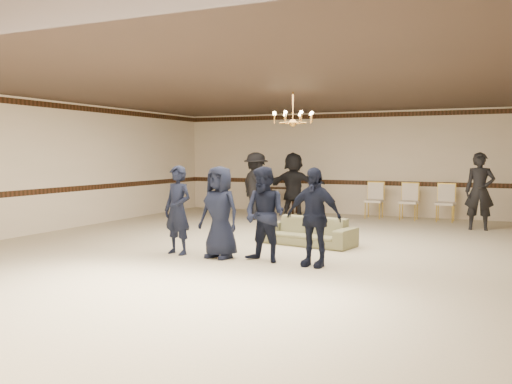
# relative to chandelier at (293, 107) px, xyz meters

# --- Properties ---
(room) EXTENTS (12.01, 14.01, 3.21)m
(room) POSITION_rel_chandelier_xyz_m (0.00, -1.00, -1.28)
(room) COLOR tan
(room) RESTS_ON ground
(chair_rail) EXTENTS (12.00, 0.02, 0.14)m
(chair_rail) POSITION_rel_chandelier_xyz_m (0.00, 5.99, -1.88)
(chair_rail) COLOR #3A1E11
(chair_rail) RESTS_ON wall_back
(crown_molding) EXTENTS (12.00, 0.02, 0.14)m
(crown_molding) POSITION_rel_chandelier_xyz_m (0.00, 5.99, 0.21)
(crown_molding) COLOR #3A1E11
(crown_molding) RESTS_ON wall_back
(chandelier) EXTENTS (0.94, 0.94, 0.89)m
(chandelier) POSITION_rel_chandelier_xyz_m (0.00, 0.00, 0.00)
(chandelier) COLOR gold
(chandelier) RESTS_ON ceiling
(boy_a) EXTENTS (0.68, 0.51, 1.68)m
(boy_a) POSITION_rel_chandelier_xyz_m (-1.50, -2.15, -2.03)
(boy_a) COLOR black
(boy_a) RESTS_ON floor
(boy_b) EXTENTS (0.89, 0.65, 1.68)m
(boy_b) POSITION_rel_chandelier_xyz_m (-0.60, -2.15, -2.03)
(boy_b) COLOR black
(boy_b) RESTS_ON floor
(boy_c) EXTENTS (0.94, 0.80, 1.68)m
(boy_c) POSITION_rel_chandelier_xyz_m (0.30, -2.15, -2.03)
(boy_c) COLOR black
(boy_c) RESTS_ON floor
(boy_d) EXTENTS (1.03, 0.52, 1.68)m
(boy_d) POSITION_rel_chandelier_xyz_m (1.20, -2.15, -2.03)
(boy_d) COLOR black
(boy_d) RESTS_ON floor
(settee) EXTENTS (2.08, 1.10, 0.58)m
(settee) POSITION_rel_chandelier_xyz_m (0.39, -0.12, -2.59)
(settee) COLOR #706E4B
(settee) RESTS_ON floor
(adult_left) EXTENTS (1.43, 1.34, 1.94)m
(adult_left) POSITION_rel_chandelier_xyz_m (-2.48, 3.54, -1.91)
(adult_left) COLOR black
(adult_left) RESTS_ON floor
(adult_mid) EXTENTS (1.80, 0.59, 1.94)m
(adult_mid) POSITION_rel_chandelier_xyz_m (-1.58, 4.24, -1.91)
(adult_mid) COLOR black
(adult_mid) RESTS_ON floor
(adult_right) EXTENTS (0.74, 0.52, 1.94)m
(adult_right) POSITION_rel_chandelier_xyz_m (3.52, 3.84, -1.91)
(adult_right) COLOR black
(adult_right) RESTS_ON floor
(banquet_chair_left) EXTENTS (0.51, 0.51, 1.05)m
(banquet_chair_left) POSITION_rel_chandelier_xyz_m (0.57, 5.22, -2.35)
(banquet_chair_left) COLOR beige
(banquet_chair_left) RESTS_ON floor
(banquet_chair_mid) EXTENTS (0.53, 0.53, 1.05)m
(banquet_chair_mid) POSITION_rel_chandelier_xyz_m (1.57, 5.22, -2.35)
(banquet_chair_mid) COLOR beige
(banquet_chair_mid) RESTS_ON floor
(banquet_chair_right) EXTENTS (0.55, 0.55, 1.05)m
(banquet_chair_right) POSITION_rel_chandelier_xyz_m (2.57, 5.22, -2.35)
(banquet_chair_right) COLOR beige
(banquet_chair_right) RESTS_ON floor
(console_table) EXTENTS (0.99, 0.42, 0.83)m
(console_table) POSITION_rel_chandelier_xyz_m (-2.43, 5.42, -2.46)
(console_table) COLOR black
(console_table) RESTS_ON floor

